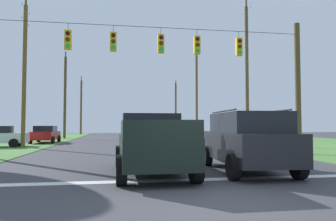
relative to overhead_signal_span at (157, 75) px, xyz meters
name	(u,v)px	position (x,y,z in m)	size (l,w,h in m)	color
ground_plane	(217,205)	(-0.04, -9.73, -4.10)	(120.00, 120.00, 0.00)	#3D3D42
stop_bar_stripe	(186,180)	(-0.04, -6.87, -4.09)	(12.77, 0.45, 0.01)	white
lane_dash_0	(159,158)	(-0.04, -0.87, -4.09)	(0.15, 2.50, 0.01)	white
lane_dash_1	(147,149)	(-0.04, 5.31, -4.09)	(0.15, 2.50, 0.01)	white
lane_dash_2	(139,142)	(-0.04, 13.33, -4.09)	(0.15, 2.50, 0.01)	white
lane_dash_3	(135,139)	(-0.04, 19.21, -4.09)	(0.15, 2.50, 0.01)	white
overhead_signal_span	(157,75)	(0.00, 0.00, 0.00)	(15.76, 0.31, 7.17)	brown
pickup_truck	(151,144)	(-0.88, -5.48, -3.13)	(2.32, 5.42, 1.95)	black
suv_black	(247,140)	(2.35, -5.62, -3.04)	(2.42, 4.90, 2.05)	black
distant_car_oncoming	(46,134)	(-8.27, 13.45, -3.31)	(2.02, 4.30, 1.52)	maroon
utility_pole_mid_right	(247,73)	(7.85, 7.09, 1.49)	(0.27, 1.71, 11.40)	brown
utility_pole_far_right	(197,94)	(8.01, 23.40, 1.46)	(0.30, 1.72, 11.15)	brown
utility_pole_near_left	(176,108)	(8.29, 39.74, 0.61)	(0.33, 1.57, 9.70)	brown
utility_pole_far_left	(24,71)	(-8.52, 7.66, 1.29)	(0.28, 1.87, 10.86)	brown
utility_pole_distant_right	(65,95)	(-8.19, 22.94, 1.04)	(0.31, 1.89, 10.36)	brown
utility_pole_distant_left	(81,107)	(-8.28, 40.23, 0.71)	(0.33, 1.95, 10.10)	brown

